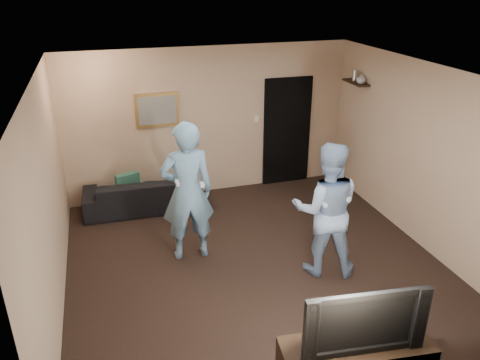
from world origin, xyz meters
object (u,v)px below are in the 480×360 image
object	(u,v)px
sofa	(143,193)
wii_player_right	(326,210)
television	(361,316)
wii_player_left	(187,192)

from	to	relation	value
sofa	wii_player_right	bearing A→B (deg)	132.43
wii_player_right	television	bearing A→B (deg)	-107.00
wii_player_left	sofa	bearing A→B (deg)	106.06
television	wii_player_right	size ratio (longest dim) A/B	0.64
sofa	television	xyz separation A→B (m)	(1.54, -4.36, 0.56)
wii_player_left	wii_player_right	world-z (taller)	wii_player_left
sofa	wii_player_left	size ratio (longest dim) A/B	0.98
television	wii_player_left	xyz separation A→B (m)	(-1.07, 2.73, 0.15)
television	sofa	bearing A→B (deg)	116.07
wii_player_left	television	bearing A→B (deg)	-68.66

